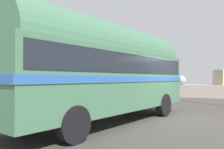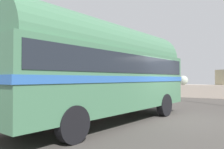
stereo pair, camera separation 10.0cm
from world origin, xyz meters
name	(u,v)px [view 1 (the left image)]	position (x,y,z in m)	size (l,w,h in m)	color
ground	(172,119)	(0.00, 0.00, 0.01)	(32.00, 26.00, 0.02)	#3E3A36
breakwater	(200,89)	(0.06, 11.80, 0.74)	(31.36, 2.62, 2.39)	#A29588
vintage_coach	(106,68)	(-2.06, -1.70, 2.05)	(4.09, 8.89, 3.70)	black
second_coach	(31,71)	(-6.78, -0.84, 2.05)	(3.94, 8.88, 3.70)	black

